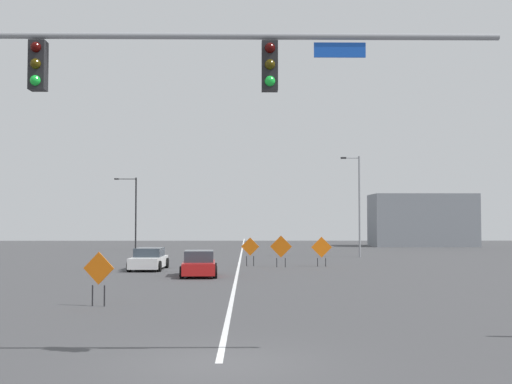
# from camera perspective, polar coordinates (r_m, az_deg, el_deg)

# --- Properties ---
(ground) EXTENTS (170.26, 170.26, 0.00)m
(ground) POSITION_cam_1_polar(r_m,az_deg,el_deg) (14.07, -3.26, -14.67)
(ground) COLOR #444447
(road_centre_stripe) EXTENTS (0.16, 94.59, 0.01)m
(road_centre_stripe) POSITION_cam_1_polar(r_m,az_deg,el_deg) (61.11, -1.28, -5.31)
(road_centre_stripe) COLOR white
(road_centre_stripe) RESTS_ON ground
(traffic_signal_assembly) EXTENTS (14.78, 0.44, 7.44)m
(traffic_signal_assembly) POSITION_cam_1_polar(r_m,az_deg,el_deg) (14.66, -18.34, 7.99)
(traffic_signal_assembly) COLOR gray
(traffic_signal_assembly) RESTS_ON ground
(street_lamp_far_left) EXTENTS (1.60, 0.24, 8.31)m
(street_lamp_far_left) POSITION_cam_1_polar(r_m,az_deg,el_deg) (54.53, 8.88, -0.84)
(street_lamp_far_left) COLOR gray
(street_lamp_far_left) RESTS_ON ground
(street_lamp_far_right) EXTENTS (2.31, 0.24, 7.43)m
(street_lamp_far_right) POSITION_cam_1_polar(r_m,az_deg,el_deg) (68.43, -10.57, -1.48)
(street_lamp_far_right) COLOR black
(street_lamp_far_right) RESTS_ON ground
(construction_sign_median_far) EXTENTS (1.36, 0.05, 1.93)m
(construction_sign_median_far) POSITION_cam_1_polar(r_m,az_deg,el_deg) (43.03, 5.72, -4.89)
(construction_sign_median_far) COLOR orange
(construction_sign_median_far) RESTS_ON ground
(construction_sign_left_lane) EXTENTS (1.19, 0.24, 1.88)m
(construction_sign_left_lane) POSITION_cam_1_polar(r_m,az_deg,el_deg) (43.15, -0.51, -4.90)
(construction_sign_left_lane) COLOR orange
(construction_sign_left_lane) RESTS_ON ground
(construction_sign_right_lane) EXTENTS (1.40, 0.30, 2.03)m
(construction_sign_right_lane) POSITION_cam_1_polar(r_m,az_deg,el_deg) (42.20, 2.19, -4.86)
(construction_sign_right_lane) COLOR orange
(construction_sign_right_lane) RESTS_ON ground
(construction_sign_right_shoulder) EXTENTS (1.12, 0.26, 1.88)m
(construction_sign_right_shoulder) POSITION_cam_1_polar(r_m,az_deg,el_deg) (23.59, -13.52, -6.75)
(construction_sign_right_shoulder) COLOR orange
(construction_sign_right_shoulder) RESTS_ON ground
(car_red_far) EXTENTS (2.11, 3.97, 1.37)m
(car_red_far) POSITION_cam_1_polar(r_m,az_deg,el_deg) (35.46, -4.98, -6.27)
(car_red_far) COLOR red
(car_red_far) RESTS_ON ground
(car_white_near) EXTENTS (2.04, 4.43, 1.32)m
(car_white_near) POSITION_cam_1_polar(r_m,az_deg,el_deg) (40.57, -9.31, -5.82)
(car_white_near) COLOR white
(car_white_near) RESTS_ON ground
(roadside_building_east) EXTENTS (11.84, 6.08, 6.11)m
(roadside_building_east) POSITION_cam_1_polar(r_m,az_deg,el_deg) (79.65, 14.24, -2.40)
(roadside_building_east) COLOR gray
(roadside_building_east) RESTS_ON ground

